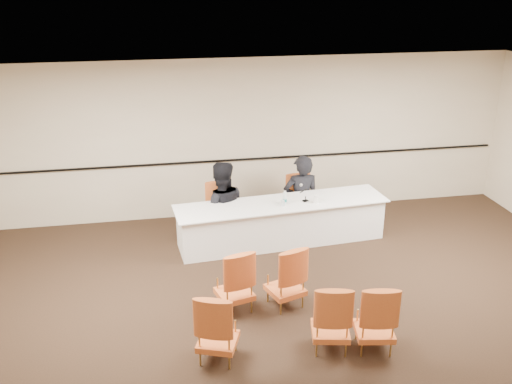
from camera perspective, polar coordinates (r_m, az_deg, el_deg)
The scene contains 19 objects.
floor at distance 7.85m, azimuth 4.97°, elevation -13.42°, with size 10.00×10.00×0.00m, color black.
ceiling at distance 6.61m, azimuth 5.81°, elevation 8.41°, with size 10.00×10.00×0.00m, color white.
wall_back at distance 10.76m, azimuth -0.39°, elevation 5.43°, with size 10.00×0.04×3.00m, color beige.
wall_rail at distance 10.84m, azimuth -0.35°, elevation 3.34°, with size 9.80×0.04×0.03m, color black.
panel_table at distance 9.91m, azimuth 2.56°, elevation -3.05°, with size 3.67×0.85×0.74m, color white, non-canonical shape.
panelist_main at distance 10.53m, azimuth 4.52°, elevation -1.11°, with size 0.67×0.44×1.84m, color black.
panelist_main_chair at distance 10.51m, azimuth 4.53°, elevation -0.97°, with size 0.50×0.50×0.95m, color #C04922, non-canonical shape.
panelist_second at distance 10.14m, azimuth -3.51°, elevation -2.01°, with size 0.91×0.71×1.88m, color black.
panelist_second_chair at distance 10.13m, azimuth -3.51°, elevation -1.85°, with size 0.50×0.50×0.95m, color #C04922, non-canonical shape.
papers at distance 9.90m, azimuth 5.98°, elevation -0.85°, with size 0.30×0.22×0.00m, color white.
microphone at distance 9.80m, azimuth 4.98°, elevation -0.17°, with size 0.10×0.20×0.28m, color black, non-canonical shape.
water_bottle at distance 9.68m, azimuth 2.90°, elevation -0.54°, with size 0.07×0.07×0.24m, color #177E7D, non-canonical shape.
drinking_glass at distance 9.61m, azimuth 2.68°, elevation -1.14°, with size 0.06×0.06×0.10m, color silver.
coffee_cup at distance 9.77m, azimuth 6.03°, elevation -0.72°, with size 0.09×0.09×0.14m, color white.
aud_chair_front_left at distance 7.97m, azimuth -2.20°, elevation -8.74°, with size 0.50×0.50×0.95m, color #C04922, non-canonical shape.
aud_chair_front_mid at distance 8.06m, azimuth 2.97°, elevation -8.35°, with size 0.50×0.50×0.95m, color #C04922, non-canonical shape.
aud_chair_back_left at distance 7.06m, azimuth -3.87°, elevation -13.18°, with size 0.50×0.50×0.95m, color #C04922, non-canonical shape.
aud_chair_back_mid at distance 7.28m, azimuth 7.51°, elevation -12.15°, with size 0.50×0.50×0.95m, color #C04922, non-canonical shape.
aud_chair_back_right at distance 7.37m, azimuth 11.84°, elevation -12.01°, with size 0.50×0.50×0.95m, color #C04922, non-canonical shape.
Camera 1 is at (-1.83, -6.18, 4.49)m, focal length 40.00 mm.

